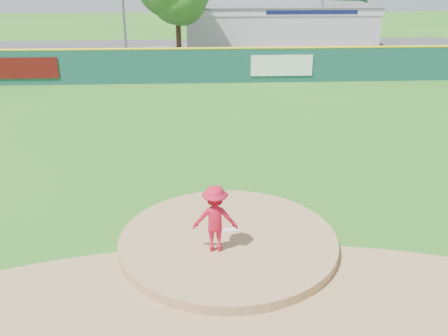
{
  "coord_description": "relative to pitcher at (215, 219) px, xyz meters",
  "views": [
    {
      "loc": [
        -0.67,
        -10.91,
        6.74
      ],
      "look_at": [
        0.0,
        2.0,
        1.3
      ],
      "focal_mm": 40.0,
      "sensor_mm": 36.0,
      "label": 1
    }
  ],
  "objects": [
    {
      "name": "ground",
      "position": [
        0.34,
        0.55,
        -1.08
      ],
      "size": [
        120.0,
        120.0,
        0.0
      ],
      "primitive_type": "plane",
      "color": "#286B19",
      "rests_on": "ground"
    },
    {
      "name": "pitchers_mound",
      "position": [
        0.34,
        0.55,
        -1.08
      ],
      "size": [
        5.5,
        5.5,
        0.5
      ],
      "primitive_type": "cylinder",
      "color": "#9E774C",
      "rests_on": "ground"
    },
    {
      "name": "pitching_rubber",
      "position": [
        0.34,
        0.85,
        -0.81
      ],
      "size": [
        0.6,
        0.15,
        0.04
      ],
      "primitive_type": "cube",
      "color": "white",
      "rests_on": "pitchers_mound"
    },
    {
      "name": "infield_dirt_arc",
      "position": [
        0.34,
        -2.45,
        -1.08
      ],
      "size": [
        15.4,
        15.4,
        0.01
      ],
      "primitive_type": "cylinder",
      "color": "#9E774C",
      "rests_on": "ground"
    },
    {
      "name": "parking_lot",
      "position": [
        0.34,
        27.55,
        -1.07
      ],
      "size": [
        44.0,
        16.0,
        0.02
      ],
      "primitive_type": "cube",
      "color": "#38383A",
      "rests_on": "ground"
    },
    {
      "name": "pitcher",
      "position": [
        0.0,
        0.0,
        0.0
      ],
      "size": [
        1.11,
        0.69,
        1.66
      ],
      "primitive_type": "imported",
      "rotation": [
        0.0,
        0.0,
        3.08
      ],
      "color": "red",
      "rests_on": "pitchers_mound"
    },
    {
      "name": "van",
      "position": [
        -2.33,
        21.79,
        -0.28
      ],
      "size": [
        5.66,
        2.64,
        1.57
      ],
      "primitive_type": "imported",
      "rotation": [
        0.0,
        0.0,
        1.58
      ],
      "color": "silver",
      "rests_on": "parking_lot"
    },
    {
      "name": "pool_building_grp",
      "position": [
        6.34,
        32.54,
        0.58
      ],
      "size": [
        15.2,
        8.2,
        3.31
      ],
      "color": "silver",
      "rests_on": "ground"
    },
    {
      "name": "fence_banners",
      "position": [
        -2.79,
        18.47,
        -0.08
      ],
      "size": [
        18.24,
        0.04,
        1.2
      ],
      "color": "#550D0C",
      "rests_on": "ground"
    },
    {
      "name": "outfield_fence",
      "position": [
        0.34,
        18.55,
        0.01
      ],
      "size": [
        40.0,
        0.14,
        2.07
      ],
      "color": "#154643",
      "rests_on": "ground"
    }
  ]
}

